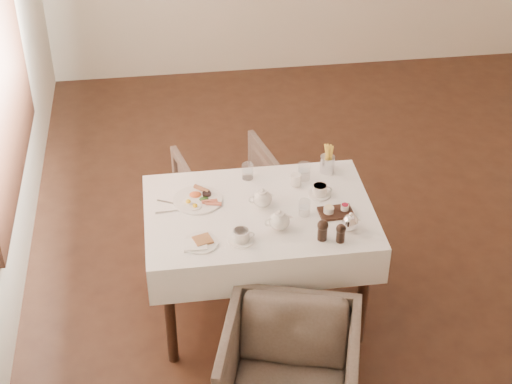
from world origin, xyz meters
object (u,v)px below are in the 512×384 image
object	(u,v)px
breakfast_plate	(198,199)
armchair_near	(290,375)
teapot_centre	(262,197)
table	(259,227)
armchair_far	(228,192)

from	to	relation	value
breakfast_plate	armchair_near	bearing A→B (deg)	-91.54
armchair_near	breakfast_plate	size ratio (longest dim) A/B	2.46
armchair_near	teapot_centre	bearing A→B (deg)	107.14
teapot_centre	table	bearing A→B (deg)	-130.03
table	teapot_centre	world-z (taller)	teapot_centre
armchair_far	teapot_centre	world-z (taller)	teapot_centre
armchair_far	armchair_near	bearing A→B (deg)	80.55
table	armchair_near	bearing A→B (deg)	-87.27
table	armchair_far	distance (m)	0.94
armchair_far	teapot_centre	xyz separation A→B (m)	(0.11, -0.83, 0.53)
table	teapot_centre	bearing A→B (deg)	56.17
armchair_far	breakfast_plate	bearing A→B (deg)	57.92
table	breakfast_plate	size ratio (longest dim) A/B	4.56
table	armchair_far	xyz separation A→B (m)	(-0.09, 0.87, -0.35)
teapot_centre	armchair_near	bearing A→B (deg)	-95.22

